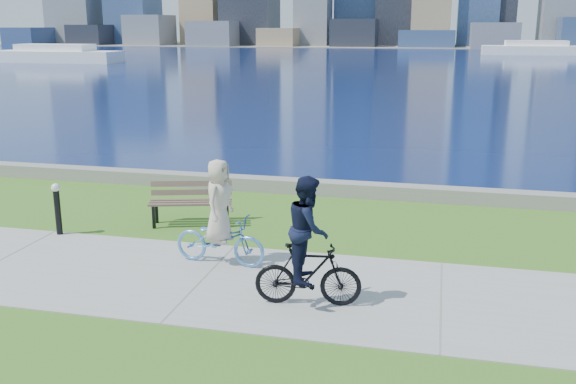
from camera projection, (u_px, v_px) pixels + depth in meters
name	position (u px, v px, depth m)	size (l,w,h in m)	color
ground	(203.00, 280.00, 11.05)	(320.00, 320.00, 0.00)	#35641A
concrete_path	(203.00, 279.00, 11.05)	(80.00, 3.50, 0.02)	gray
seawall	(287.00, 185.00, 16.84)	(90.00, 0.50, 0.35)	slate
bay_water	(412.00, 61.00, 78.81)	(320.00, 131.00, 0.01)	#0B1948
far_shore	(426.00, 46.00, 133.39)	(320.00, 30.00, 0.12)	gray
ferry_near	(56.00, 55.00, 75.41)	(15.55, 4.44, 2.11)	white
ferry_far	(536.00, 49.00, 94.88)	(15.26, 4.36, 2.07)	white
park_bench	(191.00, 199.00, 14.05)	(1.88, 1.09, 0.92)	black
bollard_lamp	(57.00, 206.00, 13.27)	(0.18, 0.18, 1.11)	black
cyclist_woman	(220.00, 226.00, 11.59)	(0.76, 1.79, 1.95)	#5793D3
cyclist_man	(308.00, 252.00, 9.82)	(0.71, 1.71, 2.06)	black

